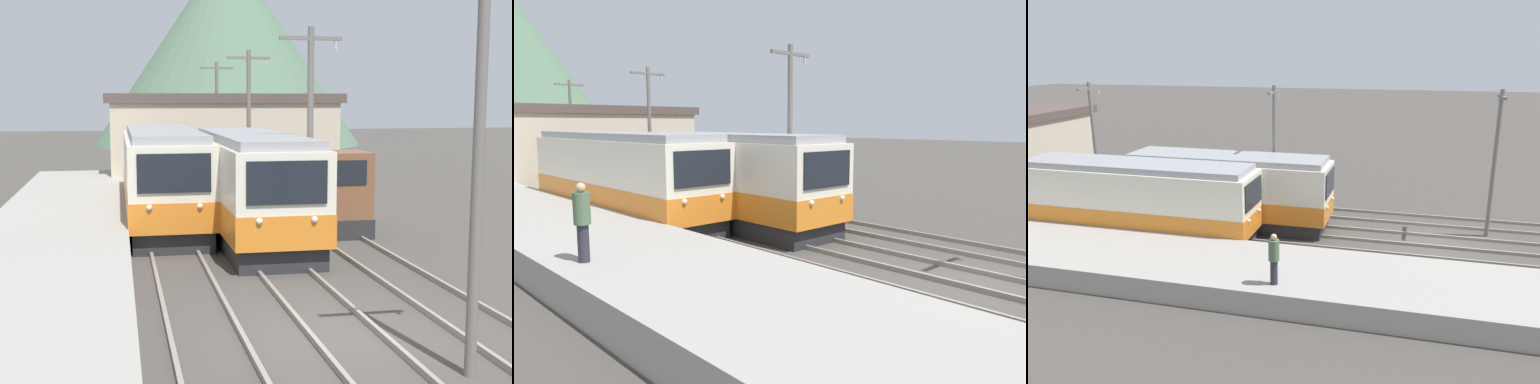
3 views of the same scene
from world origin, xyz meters
The scene contains 12 objects.
ground_plane centered at (0.00, 0.00, 0.00)m, with size 200.00×200.00×0.00m, color #47423D.
platform_left centered at (-6.25, 0.00, 0.45)m, with size 4.50×54.00×0.90m, color gray.
track_left centered at (-2.60, 0.00, 0.07)m, with size 1.54×60.00×0.14m.
track_center centered at (0.20, 0.00, 0.07)m, with size 1.54×60.00×0.14m.
track_right centered at (3.20, 0.00, 0.07)m, with size 1.54×60.00×0.14m.
commuter_train_left centered at (-2.60, 13.89, 1.71)m, with size 2.84×11.69×3.69m.
commuter_train_center centered at (0.20, 10.38, 1.71)m, with size 2.84×10.60×3.67m.
shunting_locomotive centered at (3.20, 12.13, 1.21)m, with size 2.40×5.81×3.00m.
catenary_mast_near centered at (1.71, -2.37, 3.84)m, with size 2.00×0.20×7.04m.
catenary_mast_mid centered at (1.71, 8.33, 3.84)m, with size 2.00×0.20×7.04m.
catenary_mast_far centered at (1.71, 19.03, 3.84)m, with size 2.00×0.20×7.04m.
person_on_platform centered at (-7.69, 5.72, 1.91)m, with size 0.38×0.38×1.84m.
Camera 3 is at (-22.87, 1.41, 8.65)m, focal length 35.00 mm.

